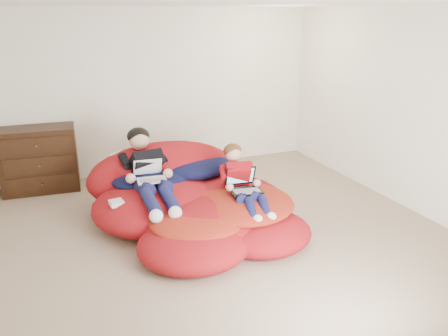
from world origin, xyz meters
TOP-DOWN VIEW (x-y plane):
  - room_shell at (0.00, 0.00)m, footprint 5.10×5.10m
  - dresser at (-1.87, 2.23)m, footprint 1.05×0.61m
  - beanbag_pile at (-0.22, 0.43)m, footprint 2.33×2.44m
  - cream_pillow at (-0.86, 1.18)m, footprint 0.46×0.29m
  - older_boy at (-0.68, 0.68)m, footprint 0.42×1.38m
  - younger_boy at (0.27, 0.07)m, footprint 0.36×1.00m
  - laptop_white at (-0.68, 0.54)m, footprint 0.34×0.37m
  - laptop_black at (0.27, 0.02)m, footprint 0.38×0.37m
  - power_adapter at (-1.11, 0.37)m, footprint 0.16×0.16m

SIDE VIEW (x-z plane):
  - room_shell at x=0.00m, z-range -1.17..1.60m
  - beanbag_pile at x=-0.22m, z-range -0.19..0.72m
  - power_adapter at x=-1.11m, z-range 0.39..0.45m
  - dresser at x=-1.87m, z-range 0.00..0.91m
  - laptop_black at x=0.27m, z-range 0.44..0.69m
  - younger_boy at x=0.27m, z-range 0.28..0.93m
  - cream_pillow at x=-0.86m, z-range 0.47..0.77m
  - laptop_white at x=-0.68m, z-range 0.53..0.75m
  - older_boy at x=-0.68m, z-range 0.31..1.04m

